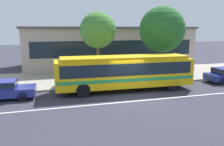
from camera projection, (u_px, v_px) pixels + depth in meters
The scene contains 9 objects.
ground_plane at pixel (132, 98), 16.52m from camera, with size 120.00×120.00×0.00m, color #33333F.
sidewalk_slab at pixel (105, 77), 23.47m from camera, with size 60.00×8.00×0.12m, color #9D9587.
lane_stripe_center at pixel (136, 101), 15.76m from camera, with size 56.00×0.16×0.01m, color silver.
transit_bus at pixel (125, 71), 18.20m from camera, with size 10.58×2.80×2.68m.
pedestrian_waiting_near_sign at pixel (96, 70), 21.15m from camera, with size 0.46×0.46×1.69m.
bus_stop_sign at pixel (173, 63), 21.65m from camera, with size 0.13×0.44×2.43m.
street_tree_near_stop at pixel (98, 30), 21.37m from camera, with size 3.26×3.26×6.12m.
street_tree_mid_block at pixel (162, 30), 22.60m from camera, with size 4.36×4.36×6.73m.
station_building at pixel (107, 47), 30.26m from camera, with size 20.38×9.10×4.96m.
Camera 1 is at (-5.78, -14.89, 4.76)m, focal length 37.98 mm.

